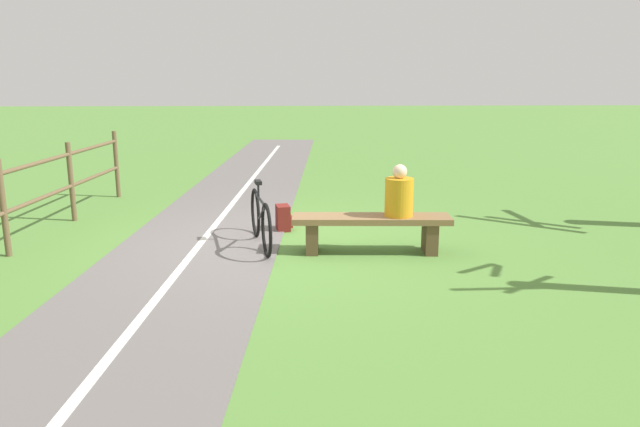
% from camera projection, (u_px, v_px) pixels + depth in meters
% --- Properties ---
extents(ground_plane, '(80.00, 80.00, 0.00)m').
position_uv_depth(ground_plane, '(278.00, 244.00, 8.32)').
color(ground_plane, '#548438').
extents(paved_path, '(4.42, 36.07, 0.02)m').
position_uv_depth(paved_path, '(80.00, 395.00, 4.37)').
color(paved_path, '#66605E').
rests_on(paved_path, ground_plane).
extents(path_centre_line, '(2.07, 31.95, 0.00)m').
position_uv_depth(path_centre_line, '(80.00, 394.00, 4.37)').
color(path_centre_line, silver).
rests_on(path_centre_line, paved_path).
extents(bench, '(2.10, 0.55, 0.49)m').
position_uv_depth(bench, '(371.00, 226.00, 7.87)').
color(bench, brown).
rests_on(bench, ground_plane).
extents(person_seated, '(0.39, 0.39, 0.68)m').
position_uv_depth(person_seated, '(399.00, 195.00, 7.78)').
color(person_seated, orange).
rests_on(person_seated, bench).
extents(bicycle, '(0.40, 1.73, 0.89)m').
position_uv_depth(bicycle, '(261.00, 220.00, 8.15)').
color(bicycle, black).
rests_on(bicycle, ground_plane).
extents(backpack, '(0.27, 0.32, 0.39)m').
position_uv_depth(backpack, '(283.00, 218.00, 9.04)').
color(backpack, maroon).
rests_on(backpack, ground_plane).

